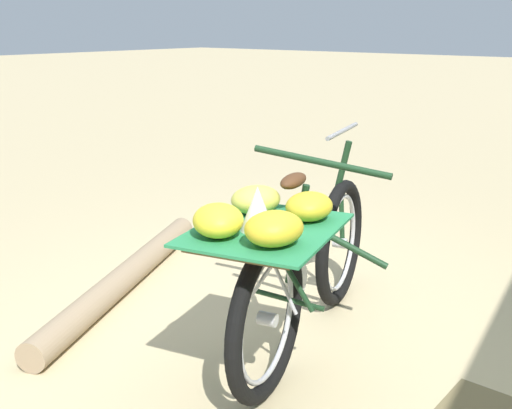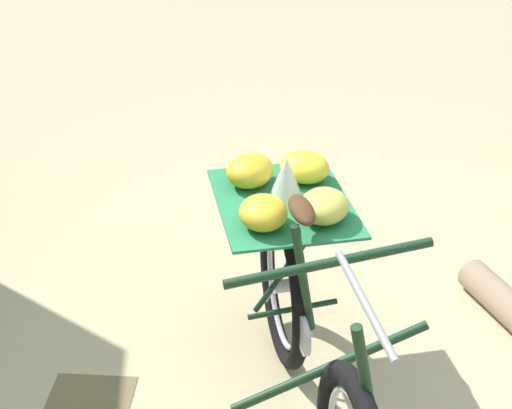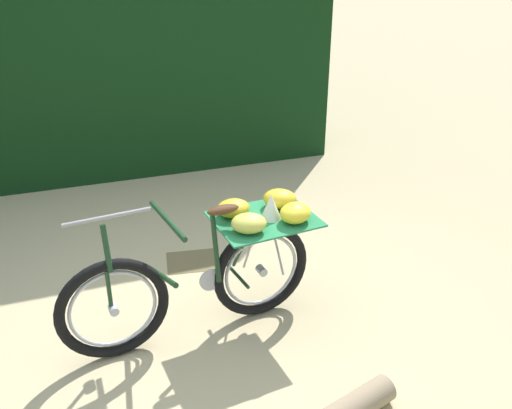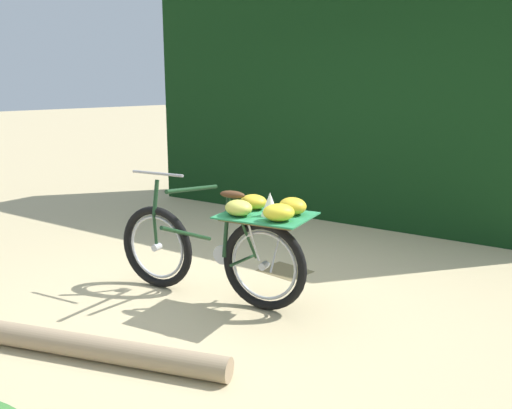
% 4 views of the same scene
% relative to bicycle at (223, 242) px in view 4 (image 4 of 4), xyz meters
% --- Properties ---
extents(ground_plane, '(60.00, 60.00, 0.00)m').
position_rel_bicycle_xyz_m(ground_plane, '(0.01, -0.17, -0.51)').
color(ground_plane, '#C6B284').
extents(foliage_hedge, '(5.56, 1.70, 3.12)m').
position_rel_bicycle_xyz_m(foliage_hedge, '(1.00, -3.19, 1.05)').
color(foliage_hedge, black).
rests_on(foliage_hedge, ground_plane).
extents(bicycle, '(1.79, 0.88, 1.03)m').
position_rel_bicycle_xyz_m(bicycle, '(0.00, 0.00, 0.00)').
color(bicycle, black).
rests_on(bicycle, ground_plane).
extents(fallen_log, '(1.87, 0.98, 0.16)m').
position_rel_bicycle_xyz_m(fallen_log, '(-0.03, 1.28, -0.43)').
color(fallen_log, '#9E8466').
rests_on(fallen_log, ground_plane).
extents(leaf_litter_patch, '(0.44, 0.36, 0.01)m').
position_rel_bicycle_xyz_m(leaf_litter_patch, '(0.08, -0.90, -0.50)').
color(leaf_litter_patch, olive).
rests_on(leaf_litter_patch, ground_plane).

